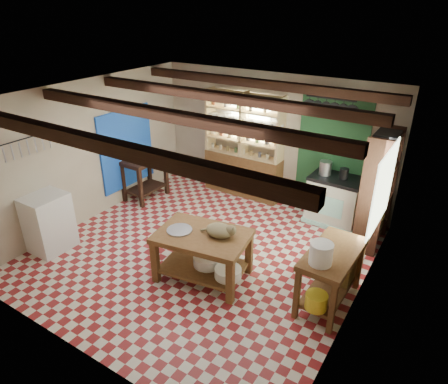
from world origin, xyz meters
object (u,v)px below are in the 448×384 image
Objects in this scene: cat at (219,230)px; prep_table at (145,178)px; work_table at (203,256)px; right_counter at (330,277)px; stove at (335,200)px; white_cabinet at (49,223)px.

prep_table is at bearing 133.22° from cat.
work_table is 1.14× the size of right_counter.
stove is 3.87m from prep_table.
stove is at bearing 108.90° from right_counter.
prep_table is at bearing 139.63° from work_table.
work_table is 2.71m from white_cabinet.
white_cabinet is 2.98m from cat.
cat is (-0.89, -2.59, 0.39)m from stove.
work_table is 3.27× the size of cat.
white_cabinet reaches higher than stove.
work_table is 1.50× the size of prep_table.
white_cabinet is at bearing -162.77° from right_counter.
stove is 5.05m from white_cabinet.
prep_table is 0.91× the size of white_cabinet.
white_cabinet is at bearing -173.40° from work_table.
stove is 0.80× the size of right_counter.
stove is at bearing 52.10° from cat.
work_table is 1.36× the size of white_cabinet.
prep_table is 4.52m from right_counter.
cat reaches higher than stove.
stove is at bearing 58.20° from work_table.
stove reaches higher than prep_table.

